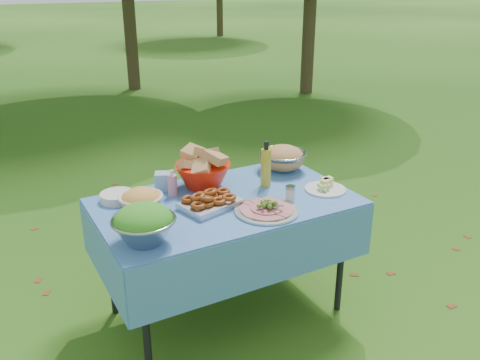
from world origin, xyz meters
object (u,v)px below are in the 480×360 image
pasta_bowl_steel (283,158)px  oil_bottle (266,164)px  salad_bowl (144,224)px  picnic_table (226,258)px  plate_stack (117,197)px  charcuterie_platter (267,205)px  bread_bowl (203,169)px

pasta_bowl_steel → oil_bottle: (-0.25, -0.19, 0.06)m
salad_bowl → oil_bottle: size_ratio=1.07×
pasta_bowl_steel → picnic_table: bearing=-154.9°
plate_stack → charcuterie_platter: bearing=-38.8°
charcuterie_platter → oil_bottle: oil_bottle is taller
picnic_table → salad_bowl: bearing=-156.1°
picnic_table → salad_bowl: (-0.57, -0.25, 0.48)m
salad_bowl → pasta_bowl_steel: (1.13, 0.52, -0.02)m
plate_stack → pasta_bowl_steel: 1.11m
salad_bowl → bread_bowl: (0.54, 0.50, 0.01)m
bread_bowl → pasta_bowl_steel: 0.59m
pasta_bowl_steel → bread_bowl: bearing=-178.7°
pasta_bowl_steel → charcuterie_platter: 0.67m
plate_stack → pasta_bowl_steel: pasta_bowl_steel is taller
picnic_table → pasta_bowl_steel: size_ratio=4.71×
picnic_table → bread_bowl: size_ratio=4.32×
salad_bowl → pasta_bowl_steel: bearing=24.5°
salad_bowl → plate_stack: salad_bowl is taller
pasta_bowl_steel → charcuterie_platter: bearing=-130.7°
plate_stack → pasta_bowl_steel: size_ratio=0.63×
charcuterie_platter → plate_stack: bearing=141.2°
charcuterie_platter → oil_bottle: bearing=59.5°
oil_bottle → charcuterie_platter: bearing=-120.5°
picnic_table → oil_bottle: bearing=13.7°
plate_stack → bread_bowl: bearing=-5.1°
plate_stack → oil_bottle: bearing=-14.4°
charcuterie_platter → bread_bowl: bearing=107.1°
salad_bowl → bread_bowl: 0.74m
plate_stack → picnic_table: bearing=-28.7°
picnic_table → bread_bowl: bread_bowl is taller
bread_bowl → oil_bottle: 0.38m
salad_bowl → pasta_bowl_steel: 1.24m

